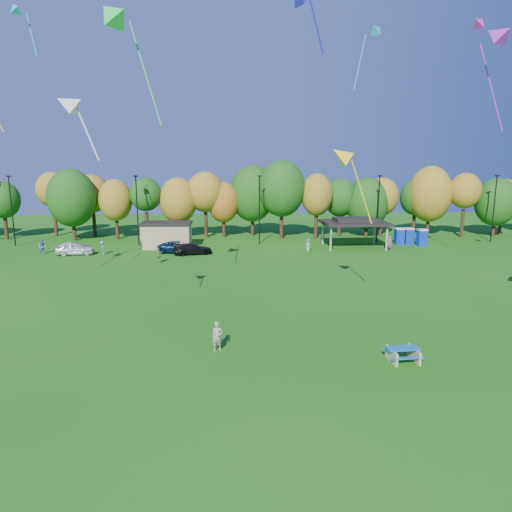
{
  "coord_description": "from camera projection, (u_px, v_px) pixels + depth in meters",
  "views": [
    {
      "loc": [
        -1.55,
        -20.32,
        10.31
      ],
      "look_at": [
        -0.2,
        6.0,
        5.08
      ],
      "focal_mm": 32.0,
      "sensor_mm": 36.0,
      "label": 1
    }
  ],
  "objects": [
    {
      "name": "car_c",
      "position": [
        179.0,
        247.0,
        54.93
      ],
      "size": [
        5.21,
        2.86,
        1.38
      ],
      "primitive_type": "imported",
      "rotation": [
        0.0,
        0.0,
        1.45
      ],
      "color": "#0B2146",
      "rests_on": "ground"
    },
    {
      "name": "tree_line",
      "position": [
        236.0,
        197.0,
        65.38
      ],
      "size": [
        93.57,
        10.55,
        11.15
      ],
      "color": "black",
      "rests_on": "ground"
    },
    {
      "name": "car_b",
      "position": [
        74.0,
        248.0,
        54.91
      ],
      "size": [
        3.95,
        1.76,
        1.26
      ],
      "primitive_type": "imported",
      "rotation": [
        0.0,
        0.0,
        1.68
      ],
      "color": "#ADADB2",
      "rests_on": "ground"
    },
    {
      "name": "lamp_posts",
      "position": [
        259.0,
        207.0,
        60.32
      ],
      "size": [
        64.5,
        0.25,
        9.09
      ],
      "color": "black",
      "rests_on": "ground"
    },
    {
      "name": "far_person_2",
      "position": [
        308.0,
        245.0,
        55.34
      ],
      "size": [
        0.9,
        0.95,
        1.64
      ],
      "primitive_type": "imported",
      "rotation": [
        0.0,
        0.0,
        5.38
      ],
      "color": "gray",
      "rests_on": "ground"
    },
    {
      "name": "far_person_0",
      "position": [
        389.0,
        243.0,
        56.13
      ],
      "size": [
        0.78,
        0.78,
        1.82
      ],
      "primitive_type": "imported",
      "rotation": [
        0.0,
        0.0,
        2.36
      ],
      "color": "#A44D8E",
      "rests_on": "ground"
    },
    {
      "name": "far_person_4",
      "position": [
        102.0,
        248.0,
        53.71
      ],
      "size": [
        0.82,
        1.14,
        1.59
      ],
      "primitive_type": "imported",
      "rotation": [
        0.0,
        0.0,
        4.96
      ],
      "color": "#4F7FAE",
      "rests_on": "ground"
    },
    {
      "name": "picnic_table",
      "position": [
        403.0,
        353.0,
        24.41
      ],
      "size": [
        1.87,
        1.59,
        0.76
      ],
      "rotation": [
        0.0,
        0.0,
        0.07
      ],
      "color": "tan",
      "rests_on": "ground"
    },
    {
      "name": "kite_5",
      "position": [
        377.0,
        30.0,
        44.62
      ],
      "size": [
        3.06,
        3.26,
        6.43
      ],
      "color": "#20A1CD"
    },
    {
      "name": "kite_4",
      "position": [
        341.0,
        156.0,
        30.54
      ],
      "size": [
        3.35,
        1.45,
        5.55
      ],
      "color": "yellow"
    },
    {
      "name": "car_d",
      "position": [
        192.0,
        249.0,
        53.83
      ],
      "size": [
        4.9,
        2.92,
        1.33
      ],
      "primitive_type": "imported",
      "rotation": [
        0.0,
        0.0,
        1.81
      ],
      "color": "black",
      "rests_on": "ground"
    },
    {
      "name": "kite_1",
      "position": [
        67.0,
        105.0,
        22.65
      ],
      "size": [
        2.21,
        1.18,
        3.53
      ],
      "color": "silver"
    },
    {
      "name": "kite_8",
      "position": [
        480.0,
        22.0,
        33.78
      ],
      "size": [
        1.69,
        1.62,
        1.37
      ],
      "color": "#D1229B"
    },
    {
      "name": "kite_flyer",
      "position": [
        217.0,
        336.0,
        25.7
      ],
      "size": [
        0.7,
        0.53,
        1.71
      ],
      "primitive_type": "imported",
      "rotation": [
        0.0,
        0.0,
        0.21
      ],
      "color": "tan",
      "rests_on": "ground"
    },
    {
      "name": "kite_2",
      "position": [
        111.0,
        15.0,
        27.5
      ],
      "size": [
        4.24,
        3.35,
        7.64
      ],
      "color": "#1DDB4A"
    },
    {
      "name": "kite_13",
      "position": [
        15.0,
        9.0,
        37.39
      ],
      "size": [
        2.2,
        2.26,
        4.36
      ],
      "color": "#0DC7C0"
    },
    {
      "name": "car_a",
      "position": [
        75.0,
        249.0,
        53.57
      ],
      "size": [
        4.5,
        2.28,
        1.47
      ],
      "primitive_type": "imported",
      "rotation": [
        0.0,
        0.0,
        1.7
      ],
      "color": "silver",
      "rests_on": "ground"
    },
    {
      "name": "utility_building",
      "position": [
        167.0,
        235.0,
        58.39
      ],
      "size": [
        6.3,
        4.3,
        3.25
      ],
      "color": "tan",
      "rests_on": "ground"
    },
    {
      "name": "far_person_3",
      "position": [
        159.0,
        255.0,
        48.97
      ],
      "size": [
        1.06,
        0.69,
        1.68
      ],
      "primitive_type": "imported",
      "rotation": [
        0.0,
        0.0,
        3.46
      ],
      "color": "#6F804E",
      "rests_on": "ground"
    },
    {
      "name": "pavilion",
      "position": [
        354.0,
        222.0,
        58.32
      ],
      "size": [
        8.2,
        6.2,
        3.77
      ],
      "color": "tan",
      "rests_on": "ground"
    },
    {
      "name": "kite_10",
      "position": [
        496.0,
        36.0,
        36.35
      ],
      "size": [
        3.29,
        4.79,
        8.56
      ],
      "color": "#AE23BE"
    },
    {
      "name": "far_person_1",
      "position": [
        42.0,
        247.0,
        53.96
      ],
      "size": [
        1.01,
        0.9,
        1.74
      ],
      "primitive_type": "imported",
      "rotation": [
        0.0,
        0.0,
        0.33
      ],
      "color": "#566EBD",
      "rests_on": "ground"
    },
    {
      "name": "ground",
      "position": [
        266.0,
        383.0,
        21.99
      ],
      "size": [
        160.0,
        160.0,
        0.0
      ],
      "primitive_type": "plane",
      "color": "#19600F",
      "rests_on": "ground"
    },
    {
      "name": "porta_potties",
      "position": [
        410.0,
        236.0,
        60.43
      ],
      "size": [
        3.75,
        2.38,
        2.18
      ],
      "color": "#0D2CAE",
      "rests_on": "ground"
    }
  ]
}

